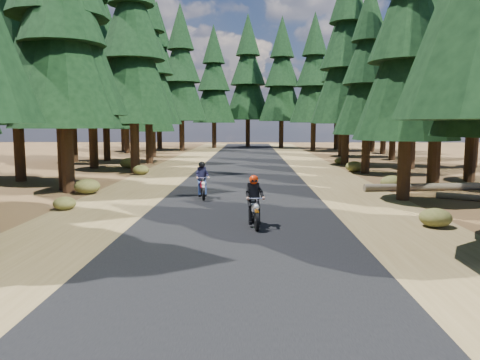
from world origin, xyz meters
name	(u,v)px	position (x,y,z in m)	size (l,w,h in m)	color
ground	(239,225)	(0.00, 0.00, 0.00)	(120.00, 120.00, 0.00)	#4B331A
road	(242,197)	(0.00, 5.00, 0.01)	(6.00, 100.00, 0.01)	black
shoulder_l	(125,197)	(-4.60, 5.00, 0.00)	(3.20, 100.00, 0.01)	brown
shoulder_r	(361,198)	(4.60, 5.00, 0.00)	(3.20, 100.00, 0.01)	brown
pine_forest	(246,52)	(-0.02, 21.05, 7.89)	(34.59, 55.08, 16.32)	black
log_near	(433,187)	(8.17, 7.06, 0.16)	(0.32, 0.32, 6.10)	#4C4233
understory_shrubs	(244,181)	(0.03, 7.78, 0.29)	(15.16, 28.75, 0.67)	#474C1E
rider_lead	(254,210)	(0.43, -0.27, 0.48)	(0.66, 1.64, 1.42)	beige
rider_follow	(202,186)	(-1.51, 4.63, 0.48)	(0.75, 1.64, 1.41)	maroon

